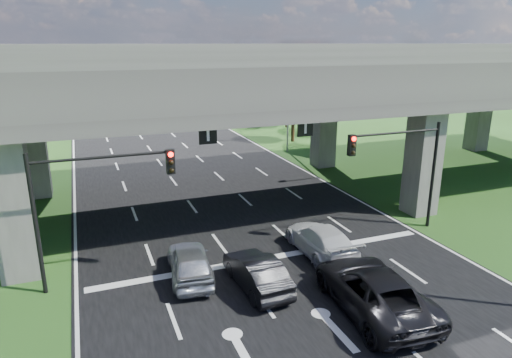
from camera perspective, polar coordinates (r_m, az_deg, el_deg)
ground at (r=19.74m, az=5.78°, el=-14.08°), size 160.00×160.00×0.00m
road at (r=28.11m, az=-3.46°, el=-4.31°), size 18.00×120.00×0.03m
overpass at (r=28.24m, az=-5.02°, el=12.25°), size 80.00×15.00×10.00m
signal_right at (r=25.34m, az=17.93°, el=2.43°), size 5.76×0.54×6.00m
signal_left at (r=19.86m, az=-20.01°, el=-1.58°), size 5.76×0.54×6.00m
streetlight_far at (r=43.19m, az=3.59°, el=11.03°), size 3.38×0.25×10.00m
streetlight_beyond at (r=58.05m, az=-3.18°, el=12.47°), size 3.38×0.25×10.00m
tree_left_far at (r=57.47m, az=-26.62°, el=10.02°), size 4.80×4.80×8.32m
tree_right_near at (r=48.18m, az=4.78°, el=9.97°), size 4.20×4.20×7.28m
tree_right_mid at (r=56.68m, az=3.96°, el=10.66°), size 3.91×3.90×6.76m
tree_right_far at (r=62.53m, az=-2.60°, el=11.83°), size 4.50×4.50×7.80m
car_silver at (r=20.64m, az=-8.27°, el=-10.22°), size 2.30×4.62×1.52m
car_dark at (r=19.69m, az=0.07°, el=-11.56°), size 1.73×4.45×1.44m
car_white at (r=22.81m, az=8.13°, el=-7.55°), size 2.22×5.18×1.49m
car_trailing at (r=18.73m, az=14.46°, el=-13.26°), size 3.35×6.37×1.71m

